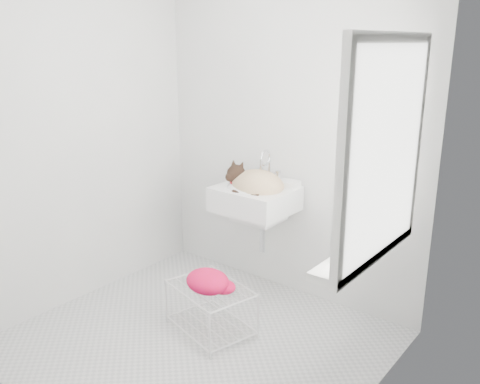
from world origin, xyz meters
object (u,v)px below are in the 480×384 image
Objects in this scene: wire_rack at (211,310)px; bottle_c at (379,235)px; sink at (255,187)px; bottle_b at (363,247)px; cat at (255,183)px; bottle_a at (343,261)px.

bottle_c reaches higher than wire_rack.
sink is 1.21m from bottle_b.
bottle_a is at bearing -30.65° from cat.
bottle_c is at bearing -12.71° from cat.
sink is 2.99× the size of bottle_c.
bottle_b reaches higher than bottle_c.
bottle_b is 0.20m from bottle_c.
sink is 1.14m from bottle_c.
bottle_b is at bearing -90.00° from bottle_c.
bottle_c is at bearing -17.35° from sink.
bottle_b is at bearing -22.02° from cat.
bottle_b is at bearing 2.34° from wire_rack.
sink is 0.05m from cat.
cat is at bearing 145.33° from bottle_a.
cat is 1.12m from bottle_c.
sink reaches higher than wire_rack.
sink is 0.91m from wire_rack.
sink reaches higher than bottle_b.
bottle_c is (0.00, 0.42, 0.00)m from bottle_a.
bottle_a reaches higher than bottle_c.
bottle_b is 1.18× the size of bottle_c.
wire_rack is at bearing 170.12° from bottle_a.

